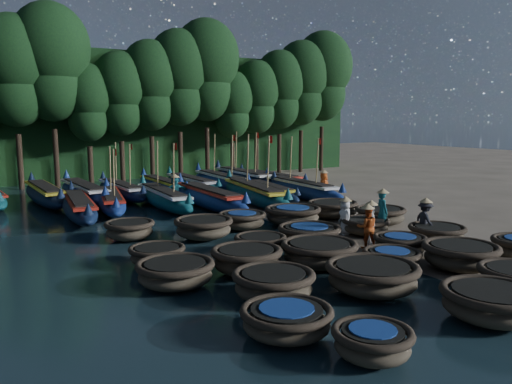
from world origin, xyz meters
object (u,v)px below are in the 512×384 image
coracle_7 (392,259)px  fisherman_5 (175,190)px  coracle_12 (319,252)px  long_boat_3 (111,201)px  long_boat_11 (84,192)px  fisherman_6 (324,185)px  coracle_16 (260,244)px  long_boat_14 (192,184)px  coracle_22 (242,220)px  coracle_17 (309,234)px  long_boat_6 (254,193)px  fisherman_0 (345,215)px  fisherman_1 (382,210)px  fisherman_3 (425,219)px  coracle_18 (366,226)px  coracle_1 (372,342)px  long_boat_10 (45,194)px  long_boat_2 (79,207)px  coracle_14 (437,233)px  long_boat_8 (300,189)px  coracle_2 (492,302)px  coracle_19 (380,215)px  coracle_0 (287,320)px  coracle_15 (157,254)px  coracle_24 (333,208)px  coracle_10 (175,272)px  coracle_20 (130,229)px  fisherman_2 (367,226)px  long_boat_4 (163,198)px  coracle_5 (274,284)px  long_boat_15 (221,181)px  coracle_8 (461,255)px  long_boat_12 (121,190)px  coracle_11 (247,259)px  coracle_23 (293,215)px  long_boat_7 (270,191)px  coracle_6 (372,276)px

coracle_7 → fisherman_5: 15.10m
coracle_12 → long_boat_3: (-3.44, 13.42, 0.05)m
long_boat_11 → fisherman_6: fisherman_6 is taller
coracle_16 → long_boat_14: (3.78, 15.48, 0.13)m
coracle_22 → coracle_17: bearing=-77.6°
long_boat_6 → fisherman_0: size_ratio=5.34×
long_boat_3 → long_boat_14: size_ratio=0.95×
fisherman_1 → fisherman_3: bearing=-147.8°
coracle_17 → coracle_18: coracle_17 is taller
coracle_1 → coracle_18: bearing=48.8°
long_boat_10 → long_boat_14: 9.00m
long_boat_2 → fisherman_3: (11.00, -11.45, 0.30)m
coracle_14 → long_boat_8: 11.95m
coracle_2 → coracle_19: 10.87m
coracle_0 → fisherman_3: size_ratio=1.16×
coracle_15 → long_boat_11: bearing=88.4°
fisherman_3 → coracle_24: bearing=15.8°
coracle_19 → coracle_22: 6.31m
coracle_10 → coracle_20: same height
long_boat_10 → coracle_20: bearing=-83.9°
coracle_12 → long_boat_8: 14.16m
fisherman_2 → coracle_22: bearing=-34.4°
long_boat_10 → long_boat_11: size_ratio=0.97×
long_boat_4 → coracle_5: bearing=-96.4°
long_boat_15 → fisherman_3: (0.79, -16.89, 0.25)m
coracle_1 → coracle_20: size_ratio=0.95×
coracle_8 → long_boat_12: (-5.66, 19.52, 0.05)m
coracle_11 → fisherman_2: size_ratio=1.51×
coracle_17 → coracle_23: (1.55, 3.43, 0.03)m
coracle_12 → coracle_19: (6.31, 3.85, -0.02)m
long_boat_7 → coracle_1: bearing=-108.6°
coracle_2 → coracle_23: (1.93, 11.32, 0.02)m
coracle_7 → fisherman_2: (1.23, 2.52, 0.45)m
long_boat_10 → long_boat_12: (4.21, -0.26, -0.05)m
fisherman_0 → fisherman_1: (1.52, -0.56, 0.16)m
long_boat_14 → fisherman_2: fisherman_2 is taller
coracle_6 → fisherman_0: 7.03m
coracle_6 → long_boat_2: size_ratio=0.37×
coracle_15 → fisherman_2: (7.49, -1.70, 0.47)m
coracle_0 → coracle_15: size_ratio=1.12×
coracle_15 → coracle_22: size_ratio=0.78×
long_boat_2 → fisherman_2: (8.21, -11.21, 0.29)m
coracle_2 → long_boat_6: bearing=79.5°
long_boat_3 → long_boat_12: bearing=77.5°
fisherman_1 → fisherman_0: bearing=83.9°
coracle_14 → long_boat_2: (-11.00, 12.05, 0.14)m
long_boat_11 → long_boat_14: (6.95, 0.71, -0.05)m
coracle_2 → coracle_5: 5.31m
long_boat_14 → coracle_7: bearing=-95.1°
coracle_16 → coracle_17: (2.23, 0.16, 0.05)m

